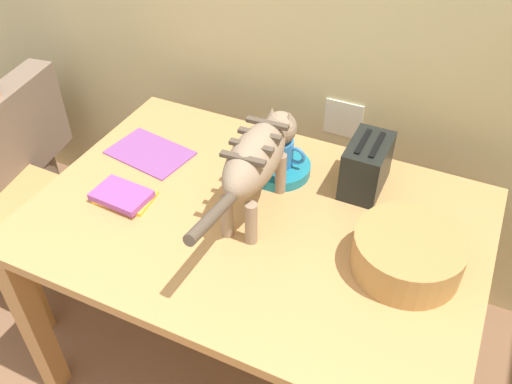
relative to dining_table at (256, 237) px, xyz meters
name	(u,v)px	position (x,y,z in m)	size (l,w,h in m)	color
dining_table	(256,237)	(0.00, 0.00, 0.00)	(1.36, 0.93, 0.75)	tan
cat	(258,157)	(-0.01, 0.04, 0.28)	(0.15, 0.67, 0.28)	gray
saucer_bowl	(279,168)	(-0.02, 0.23, 0.10)	(0.21, 0.21, 0.04)	teal
coffee_mug	(280,153)	(-0.02, 0.23, 0.17)	(0.14, 0.09, 0.09)	#327BC5
magazine	(150,153)	(-0.47, 0.14, 0.09)	(0.28, 0.18, 0.01)	#894895
book_stack	(123,196)	(-0.41, -0.11, 0.10)	(0.18, 0.14, 0.03)	yellow
wicker_basket	(408,253)	(0.46, -0.01, 0.14)	(0.30, 0.30, 0.11)	#B18046
toaster	(366,166)	(0.25, 0.28, 0.17)	(0.12, 0.20, 0.18)	black
wooden_chair_far	(9,199)	(-1.06, -0.04, -0.21)	(0.43, 0.43, 0.94)	tan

